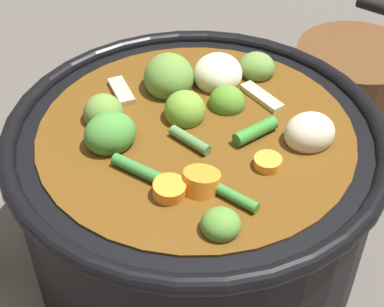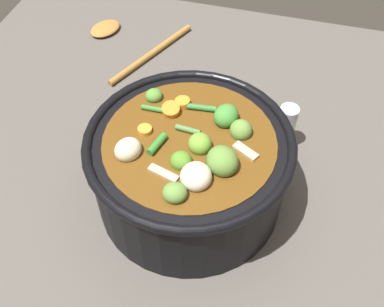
# 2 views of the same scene
# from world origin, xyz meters

# --- Properties ---
(ground_plane) EXTENTS (1.10, 1.10, 0.00)m
(ground_plane) POSITION_xyz_m (0.00, 0.00, 0.00)
(ground_plane) COLOR #514C47
(cooking_pot) EXTENTS (0.30, 0.30, 0.16)m
(cooking_pot) POSITION_xyz_m (-0.00, 0.00, 0.07)
(cooking_pot) COLOR black
(cooking_pot) RESTS_ON ground_plane
(wooden_spoon) EXTENTS (0.22, 0.23, 0.01)m
(wooden_spoon) POSITION_xyz_m (0.25, -0.36, 0.01)
(wooden_spoon) COLOR #A27131
(wooden_spoon) RESTS_ON ground_plane
(salt_shaker) EXTENTS (0.03, 0.03, 0.09)m
(salt_shaker) POSITION_xyz_m (-0.13, -0.15, 0.04)
(salt_shaker) COLOR silver
(salt_shaker) RESTS_ON ground_plane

